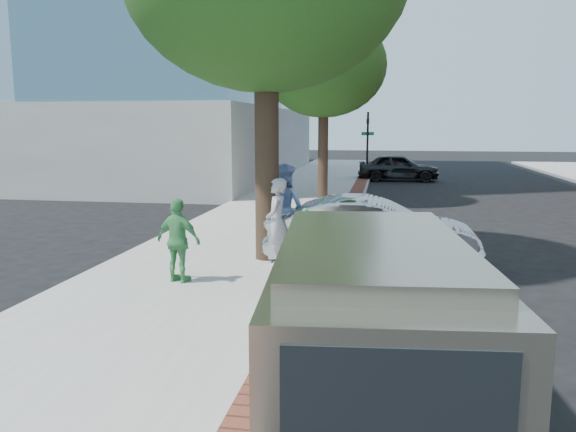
% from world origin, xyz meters
% --- Properties ---
extents(ground, '(120.00, 120.00, 0.00)m').
position_xyz_m(ground, '(0.00, 0.00, 0.00)').
color(ground, black).
rests_on(ground, ground).
extents(sidewalk, '(5.00, 60.00, 0.15)m').
position_xyz_m(sidewalk, '(-1.50, 8.00, 0.07)').
color(sidewalk, '#9E9991').
rests_on(sidewalk, ground).
extents(brick_strip, '(0.60, 60.00, 0.01)m').
position_xyz_m(brick_strip, '(0.70, 8.00, 0.15)').
color(brick_strip, brown).
rests_on(brick_strip, sidewalk).
extents(curb, '(0.10, 60.00, 0.15)m').
position_xyz_m(curb, '(1.05, 8.00, 0.07)').
color(curb, gray).
rests_on(curb, ground).
extents(office_base, '(18.20, 22.20, 4.00)m').
position_xyz_m(office_base, '(-13.00, 22.00, 2.00)').
color(office_base, gray).
rests_on(office_base, ground).
extents(signal_near, '(0.70, 0.15, 3.80)m').
position_xyz_m(signal_near, '(0.90, 22.00, 2.25)').
color(signal_near, black).
rests_on(signal_near, ground).
extents(tree_far, '(4.80, 4.80, 7.14)m').
position_xyz_m(tree_far, '(-0.50, 12.00, 5.30)').
color(tree_far, black).
rests_on(tree_far, sidewalk).
extents(parking_meter, '(0.12, 0.32, 1.47)m').
position_xyz_m(parking_meter, '(0.56, -0.37, 1.21)').
color(parking_meter, gray).
rests_on(parking_meter, sidewalk).
extents(person_gray, '(0.46, 0.68, 1.84)m').
position_xyz_m(person_gray, '(-0.28, 1.32, 1.07)').
color(person_gray, '#A8A8AD').
rests_on(person_gray, sidewalk).
extents(person_officer, '(1.26, 1.23, 2.05)m').
position_xyz_m(person_officer, '(-0.35, 2.71, 1.17)').
color(person_officer, '#8AA3D6').
rests_on(person_officer, sidewalk).
extents(person_green, '(1.00, 0.61, 1.58)m').
position_xyz_m(person_green, '(-1.84, -0.24, 0.94)').
color(person_green, '#459954').
rests_on(person_green, sidewalk).
extents(sedan_silver, '(4.59, 1.64, 1.51)m').
position_xyz_m(sedan_silver, '(1.67, 2.24, 0.75)').
color(sedan_silver, '#ACAEB4').
rests_on(sedan_silver, ground).
extents(bg_car, '(4.48, 1.89, 1.51)m').
position_xyz_m(bg_car, '(2.64, 21.80, 0.76)').
color(bg_car, black).
rests_on(bg_car, ground).
extents(van, '(2.48, 5.37, 1.92)m').
position_xyz_m(van, '(1.79, -3.74, 1.05)').
color(van, gray).
rests_on(van, ground).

